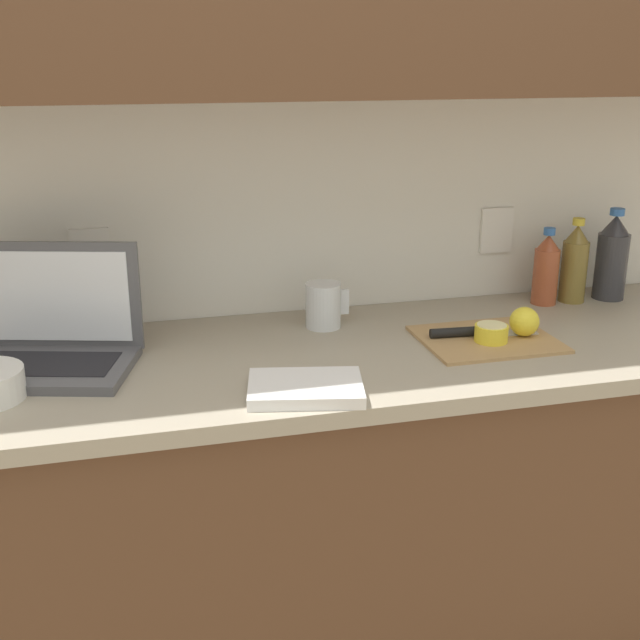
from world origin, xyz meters
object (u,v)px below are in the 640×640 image
knife (466,333)px  cutting_board (487,339)px  lemon_whole_beside (524,322)px  measuring_cup (324,305)px  bottle_water_clear (612,258)px  bottle_oil_tall (574,264)px  lemon_half_cut (491,333)px  bottle_green_soda (546,270)px  laptop (52,338)px

knife → cutting_board: bearing=-21.8°
cutting_board → knife: knife is taller
cutting_board → lemon_whole_beside: (0.09, -0.01, 0.04)m
measuring_cup → bottle_water_clear: bearing=2.7°
cutting_board → knife: bearing=153.6°
bottle_oil_tall → bottle_water_clear: size_ratio=0.92×
cutting_board → measuring_cup: size_ratio=2.80×
cutting_board → measuring_cup: bearing=150.4°
lemon_half_cut → bottle_green_soda: 0.38m
lemon_whole_beside → measuring_cup: size_ratio=0.63×
laptop → cutting_board: laptop is taller
knife → laptop: bearing=-180.0°
bottle_green_soda → bottle_water_clear: bottle_water_clear is taller
bottle_oil_tall → measuring_cup: (-0.69, -0.04, -0.05)m
bottle_oil_tall → measuring_cup: bottle_oil_tall is taller
measuring_cup → bottle_oil_tall: bearing=3.2°
bottle_green_soda → bottle_oil_tall: size_ratio=0.91×
cutting_board → measuring_cup: measuring_cup is taller
bottle_green_soda → laptop: bearing=-173.7°
knife → bottle_green_soda: bearing=37.9°
cutting_board → bottle_oil_tall: bearing=32.9°
cutting_board → lemon_half_cut: 0.03m
laptop → cutting_board: size_ratio=1.32×
cutting_board → lemon_whole_beside: 0.10m
bottle_water_clear → measuring_cup: 0.80m
knife → measuring_cup: measuring_cup is taller
bottle_water_clear → lemon_whole_beside: bearing=-147.9°
bottle_oil_tall → bottle_water_clear: 0.11m
bottle_oil_tall → bottle_water_clear: (0.11, 0.00, 0.01)m
laptop → lemon_half_cut: laptop is taller
bottle_water_clear → measuring_cup: size_ratio=2.25×
knife → bottle_green_soda: 0.38m
bottle_green_soda → bottle_oil_tall: bottle_oil_tall is taller
bottle_oil_tall → measuring_cup: 0.69m
knife → lemon_half_cut: bearing=-42.5°
cutting_board → knife: 0.05m
lemon_half_cut → lemon_whole_beside: bearing=9.8°
bottle_green_soda → measuring_cup: 0.61m
lemon_whole_beside → bottle_water_clear: bottle_water_clear is taller
lemon_whole_beside → measuring_cup: bearing=154.9°
knife → lemon_half_cut: (0.04, -0.04, 0.01)m
lemon_half_cut → bottle_green_soda: bearing=42.6°
laptop → lemon_half_cut: (0.95, -0.12, -0.03)m
lemon_whole_beside → bottle_green_soda: 0.30m
bottle_oil_tall → measuring_cup: bearing=-176.8°
knife → lemon_whole_beside: size_ratio=3.77×
lemon_whole_beside → lemon_half_cut: bearing=-170.2°
lemon_half_cut → lemon_whole_beside: lemon_whole_beside is taller
knife → measuring_cup: 0.34m
laptop → knife: size_ratio=1.55×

